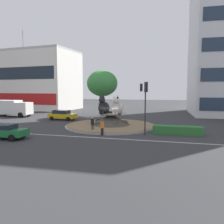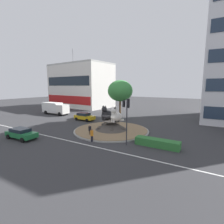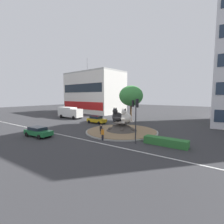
% 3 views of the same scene
% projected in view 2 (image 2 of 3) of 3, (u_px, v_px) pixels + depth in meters
% --- Properties ---
extents(ground_plane, '(160.00, 160.00, 0.00)m').
position_uv_depth(ground_plane, '(111.00, 131.00, 26.77)').
color(ground_plane, '#333335').
extents(lane_centreline, '(112.00, 0.20, 0.01)m').
position_uv_depth(lane_centreline, '(81.00, 144.00, 20.83)').
color(lane_centreline, silver).
rests_on(lane_centreline, ground).
extents(roundabout_island, '(11.69, 11.69, 1.65)m').
position_uv_depth(roundabout_island, '(111.00, 127.00, 26.69)').
color(roundabout_island, gray).
rests_on(roundabout_island, ground).
extents(cat_statue_black, '(1.75, 2.36, 2.41)m').
position_uv_depth(cat_statue_black, '(106.00, 114.00, 26.96)').
color(cat_statue_black, black).
rests_on(cat_statue_black, roundabout_island).
extents(cat_statue_white, '(1.87, 2.46, 2.37)m').
position_uv_depth(cat_statue_white, '(116.00, 116.00, 25.69)').
color(cat_statue_white, silver).
rests_on(cat_statue_white, roundabout_island).
extents(traffic_light_mast, '(0.78, 0.47, 5.54)m').
position_uv_depth(traffic_light_mast, '(127.00, 112.00, 19.86)').
color(traffic_light_mast, '#2D2D33').
rests_on(traffic_light_mast, ground).
extents(shophouse_block, '(21.45, 13.31, 19.21)m').
position_uv_depth(shophouse_block, '(81.00, 86.00, 57.05)').
color(shophouse_block, silver).
rests_on(shophouse_block, ground).
extents(clipped_hedge_strip, '(5.13, 1.20, 0.90)m').
position_uv_depth(clipped_hedge_strip, '(157.00, 143.00, 19.78)').
color(clipped_hedge_strip, '#2D7033').
rests_on(clipped_hedge_strip, ground).
extents(broadleaf_tree_behind_island, '(5.56, 5.56, 8.27)m').
position_uv_depth(broadleaf_tree_behind_island, '(120.00, 91.00, 37.99)').
color(broadleaf_tree_behind_island, brown).
rests_on(broadleaf_tree_behind_island, ground).
extents(pedestrian_orange_shirt, '(0.39, 0.39, 1.67)m').
position_uv_depth(pedestrian_orange_shirt, '(92.00, 135.00, 21.46)').
color(pedestrian_orange_shirt, black).
rests_on(pedestrian_orange_shirt, ground).
extents(pedestrian_black_shirt, '(0.40, 0.40, 1.68)m').
position_uv_depth(pedestrian_black_shirt, '(90.00, 130.00, 23.78)').
color(pedestrian_black_shirt, brown).
rests_on(pedestrian_black_shirt, ground).
extents(sedan_on_far_lane, '(4.34, 2.10, 1.55)m').
position_uv_depth(sedan_on_far_lane, '(84.00, 116.00, 34.73)').
color(sedan_on_far_lane, gold).
rests_on(sedan_on_far_lane, ground).
extents(hatchback_near_shophouse, '(4.53, 2.29, 1.42)m').
position_uv_depth(hatchback_near_shophouse, '(21.00, 133.00, 22.67)').
color(hatchback_near_shophouse, '#1E6B38').
rests_on(hatchback_near_shophouse, ground).
extents(delivery_box_truck, '(7.46, 2.59, 2.88)m').
position_uv_depth(delivery_box_truck, '(55.00, 108.00, 41.94)').
color(delivery_box_truck, silver).
rests_on(delivery_box_truck, ground).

